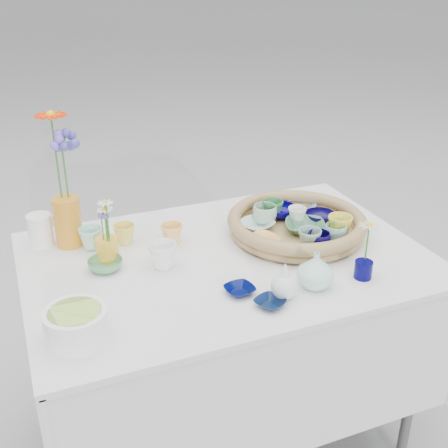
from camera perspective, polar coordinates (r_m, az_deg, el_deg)
name	(u,v)px	position (r m, az deg, el deg)	size (l,w,h in m)	color
ground	(226,433)	(2.27, 0.20, -20.44)	(80.00, 80.00, 0.00)	#A0A0A0
display_table	(226,433)	(2.27, 0.20, -20.44)	(1.26, 0.86, 0.77)	white
wicker_tray	(297,225)	(1.93, 7.38, -0.07)	(0.47, 0.47, 0.08)	brown
tray_ceramic_0	(280,212)	(2.03, 5.72, 1.27)	(0.12, 0.12, 0.04)	#06005D
tray_ceramic_1	(320,217)	(2.01, 9.74, 0.71)	(0.10, 0.10, 0.03)	#0C0444
tray_ceramic_2	(340,227)	(1.90, 11.67, -0.27)	(0.08, 0.08, 0.08)	yellow
tray_ceramic_3	(305,227)	(1.93, 8.22, -0.30)	(0.14, 0.14, 0.03)	#407351
tray_ceramic_4	(309,240)	(1.80, 8.66, -1.61)	(0.08, 0.08, 0.07)	#7EA88C
tray_ceramic_5	(256,225)	(1.93, 3.29, -0.14)	(0.12, 0.12, 0.03)	#A6C7B9
tray_ceramic_6	(265,214)	(1.96, 4.16, 0.98)	(0.09, 0.09, 0.07)	#9FC4B0
tray_ceramic_7	(297,216)	(1.98, 7.41, 0.85)	(0.06, 0.06, 0.06)	white
tray_ceramic_8	(302,206)	(2.10, 7.90, 1.85)	(0.10, 0.10, 0.03)	#7D97CA
tray_ceramic_9	(319,241)	(1.81, 9.59, -1.74)	(0.08, 0.08, 0.06)	#08023D
tray_ceramic_10	(263,241)	(1.83, 3.94, -1.75)	(0.10, 0.10, 0.03)	#F4B75C
tray_ceramic_11	(336,233)	(1.87, 11.26, -0.91)	(0.07, 0.07, 0.06)	#81BCAF
tray_ceramic_12	(273,210)	(2.00, 4.96, 1.46)	(0.07, 0.07, 0.07)	#30743A
loose_ceramic_0	(125,234)	(1.89, -10.06, -1.01)	(0.07, 0.07, 0.07)	#EAD250
loose_ceramic_1	(172,234)	(1.87, -5.32, -1.01)	(0.07, 0.07, 0.07)	#FDC262
loose_ceramic_2	(105,265)	(1.75, -11.96, -4.08)	(0.11, 0.11, 0.03)	#54935F
loose_ceramic_3	(163,256)	(1.73, -6.20, -3.22)	(0.09, 0.09, 0.08)	white
loose_ceramic_4	(240,290)	(1.61, 1.60, -6.72)	(0.08, 0.08, 0.02)	#000740
loose_ceramic_5	(91,238)	(1.88, -13.34, -1.42)	(0.08, 0.08, 0.07)	#AAE0CD
loose_ceramic_6	(270,303)	(1.56, 4.71, -8.00)	(0.08, 0.08, 0.02)	#0A193B
fluted_bowl	(76,325)	(1.46, -14.77, -9.89)	(0.16, 0.16, 0.08)	white
bud_vase_paleblue	(285,280)	(1.57, 6.18, -5.67)	(0.08, 0.08, 0.12)	silver
bud_vase_seafoam	(316,270)	(1.63, 9.30, -4.62)	(0.11, 0.11, 0.11)	#AFE6D0
bud_vase_cobalt	(363,270)	(1.72, 13.97, -4.52)	(0.05, 0.05, 0.05)	#010042
single_daisy	(367,242)	(1.70, 14.34, -1.83)	(0.07, 0.07, 0.13)	beige
tall_vase_yellow	(68,222)	(1.90, -15.58, 0.21)	(0.09, 0.09, 0.17)	orange
gerbera	(56,158)	(1.83, -16.67, 6.49)	(0.11, 0.11, 0.29)	#F83000
hydrangea	(65,169)	(1.84, -15.88, 5.35)	(0.08, 0.08, 0.26)	#43429B
white_pitcher	(40,230)	(1.94, -18.15, -0.61)	(0.11, 0.08, 0.11)	white
daisy_cup	(108,249)	(1.80, -11.75, -2.52)	(0.07, 0.07, 0.08)	yellow
daisy_posy	(107,220)	(1.74, -11.84, 0.39)	(0.08, 0.08, 0.13)	white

